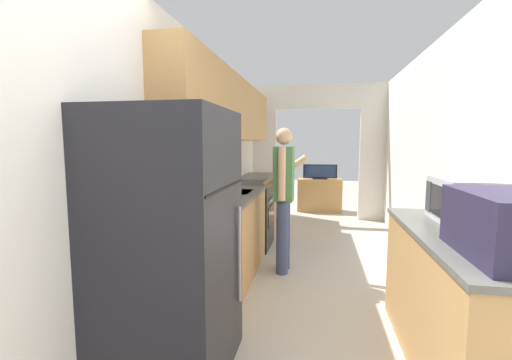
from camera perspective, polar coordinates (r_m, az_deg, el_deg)
The scene contains 12 objects.
wall_left at distance 3.88m, azimuth -7.67°, elevation 7.43°, with size 0.38×7.73×2.50m.
wall_right at distance 3.47m, azimuth 31.03°, elevation 2.34°, with size 0.06×7.73×2.50m.
wall_far_with_doorway at distance 6.54m, azimuth 10.15°, elevation 6.15°, with size 2.85×0.06×2.50m.
counter_left at distance 4.39m, azimuth -2.45°, elevation -6.76°, with size 0.62×3.86×0.88m.
counter_right at distance 2.57m, azimuth 31.29°, elevation -17.31°, with size 0.62×1.60×0.88m.
refrigerator at distance 2.20m, azimuth -14.18°, elevation -10.28°, with size 0.75×0.81×1.63m.
range_oven at distance 4.78m, azimuth -1.25°, elevation -5.61°, with size 0.66×0.77×1.02m.
person at distance 3.77m, azimuth 4.61°, elevation -2.67°, with size 0.51×0.38×1.59m.
suitcase at distance 2.02m, azimuth 36.58°, elevation -6.12°, with size 0.40×0.64×0.31m.
microwave at distance 2.74m, azimuth 31.50°, elevation -2.97°, with size 0.37×0.52×0.31m.
tv_cabinet at distance 7.30m, azimuth 10.55°, elevation -2.46°, with size 0.90×0.42×0.68m.
television at distance 7.20m, azimuth 10.62°, elevation 1.33°, with size 0.69×0.16×0.30m.
Camera 1 is at (0.03, -1.17, 1.43)m, focal length 24.00 mm.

